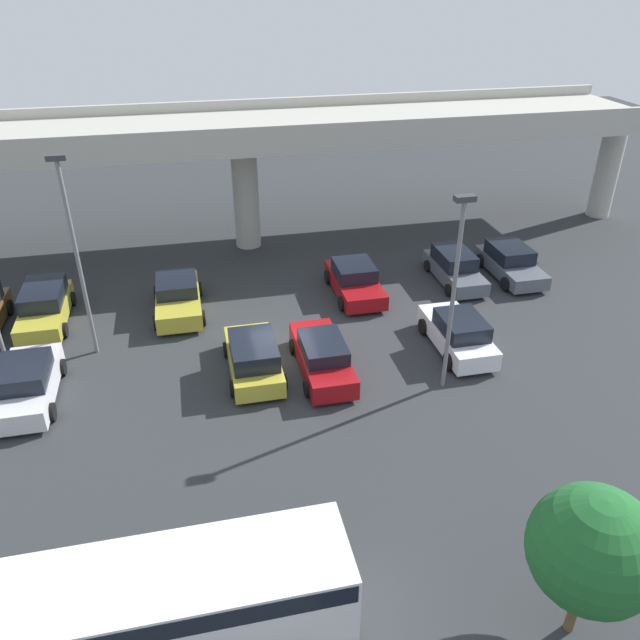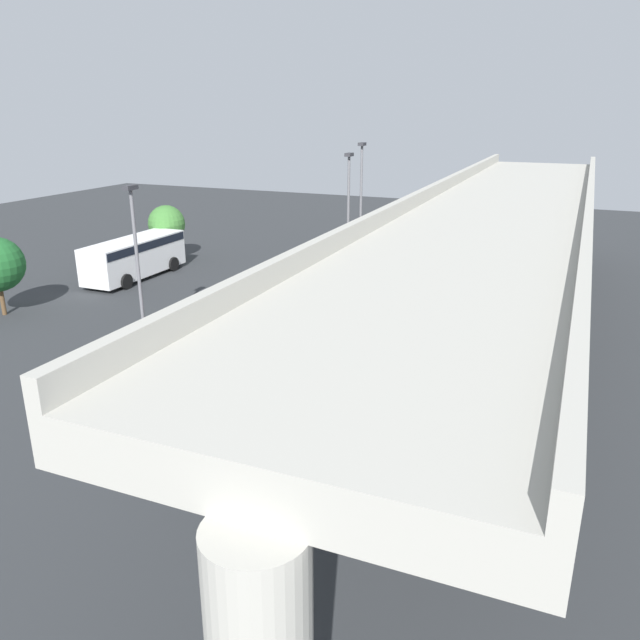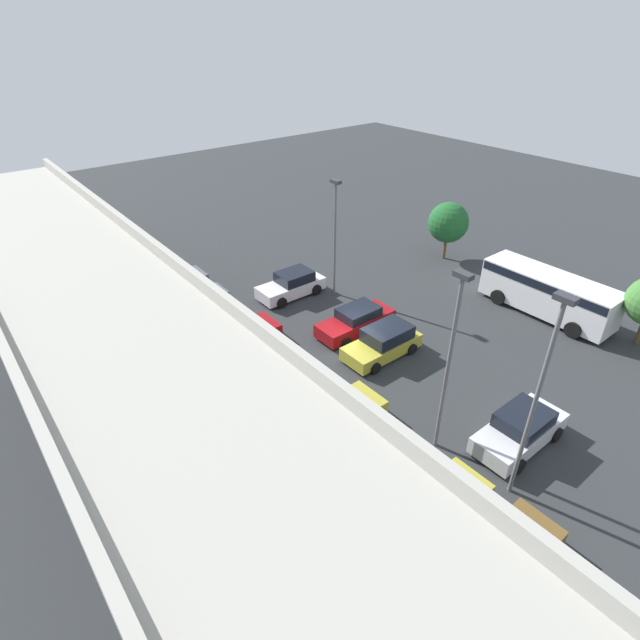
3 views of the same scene
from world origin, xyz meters
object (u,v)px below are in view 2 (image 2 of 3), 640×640
object	(u,v)px
parked_car_3	(258,297)
tree_front_left	(167,224)
parked_car_0	(412,262)
parked_car_6	(165,349)
parked_car_1	(318,265)
parked_car_8	(216,433)
parked_car_5	(311,346)
parked_car_2	(373,296)
lamp_post_by_overpass	(137,254)
parked_car_4	(227,311)
parked_car_9	(406,272)
shuttle_bus	(134,255)
lamp_post_mid_lot	(361,200)
lamp_post_near_aisle	(348,211)
parked_car_7	(261,396)

from	to	relation	value
parked_car_3	tree_front_left	size ratio (longest dim) A/B	1.10
parked_car_0	parked_car_6	size ratio (longest dim) A/B	1.03
parked_car_1	parked_car_8	xyz separation A→B (m)	(22.50, 5.90, -0.01)
parked_car_5	parked_car_1	bearing A→B (deg)	-68.10
parked_car_2	lamp_post_by_overpass	bearing A→B (deg)	49.89
parked_car_4	parked_car_9	bearing A→B (deg)	59.75
shuttle_bus	lamp_post_mid_lot	bearing A→B (deg)	-64.16
parked_car_5	parked_car_6	xyz separation A→B (m)	(2.88, -5.82, 0.04)
parked_car_8	lamp_post_near_aisle	distance (m)	20.99
parked_car_5	lamp_post_near_aisle	distance (m)	12.94
parked_car_0	parked_car_1	xyz separation A→B (m)	(3.01, -5.76, -0.07)
parked_car_4	parked_car_1	bearing A→B (deg)	87.34
parked_car_2	parked_car_7	bearing A→B (deg)	90.87
parked_car_3	parked_car_5	world-z (taller)	parked_car_3
parked_car_1	lamp_post_mid_lot	distance (m)	5.17
parked_car_0	parked_car_5	distance (m)	17.10
parked_car_0	shuttle_bus	distance (m)	18.75
tree_front_left	parked_car_7	bearing A→B (deg)	43.10
shuttle_bus	tree_front_left	xyz separation A→B (m)	(-5.12, -1.03, 1.16)
lamp_post_mid_lot	shuttle_bus	bearing A→B (deg)	-64.16
tree_front_left	parked_car_9	bearing A→B (deg)	91.38
lamp_post_near_aisle	parked_car_3	bearing A→B (deg)	-25.75
parked_car_5	lamp_post_mid_lot	world-z (taller)	lamp_post_mid_lot
parked_car_6	parked_car_8	xyz separation A→B (m)	(5.53, 6.06, -0.02)
parked_car_8	lamp_post_near_aisle	bearing A→B (deg)	-81.69
parked_car_1	shuttle_bus	xyz separation A→B (m)	(5.28, -11.04, 0.81)
shuttle_bus	parked_car_3	bearing A→B (deg)	-105.88
parked_car_3	parked_car_9	distance (m)	10.65
lamp_post_by_overpass	tree_front_left	xyz separation A→B (m)	(-15.24, -9.58, -1.76)
lamp_post_by_overpass	parked_car_8	bearing A→B (deg)	49.77
parked_car_7	shuttle_bus	bearing A→B (deg)	-39.77
parked_car_3	parked_car_4	distance (m)	2.71
lamp_post_mid_lot	tree_front_left	size ratio (longest dim) A/B	2.14
parked_car_8	tree_front_left	distance (m)	28.73
parked_car_5	parked_car_9	distance (m)	14.37
parked_car_2	parked_car_5	bearing A→B (deg)	89.32
parked_car_3	lamp_post_near_aisle	xyz separation A→B (m)	(-6.26, 3.02, 4.08)
shuttle_bus	parked_car_2	bearing A→B (deg)	-91.14
parked_car_2	parked_car_5	xyz separation A→B (m)	(8.47, -0.10, -0.02)
parked_car_3	parked_car_4	world-z (taller)	parked_car_3
shuttle_bus	lamp_post_near_aisle	bearing A→B (deg)	-77.28
parked_car_4	parked_car_9	size ratio (longest dim) A/B	1.01
lamp_post_near_aisle	lamp_post_mid_lot	bearing A→B (deg)	-173.52
parked_car_1	parked_car_8	bearing A→B (deg)	-75.31
lamp_post_by_overpass	tree_front_left	world-z (taller)	lamp_post_by_overpass
parked_car_0	parked_car_6	world-z (taller)	parked_car_0
parked_car_7	parked_car_3	bearing A→B (deg)	-61.21
parked_car_5	parked_car_9	world-z (taller)	parked_car_9
parked_car_0	parked_car_7	bearing A→B (deg)	90.55
parked_car_6	parked_car_8	distance (m)	8.20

